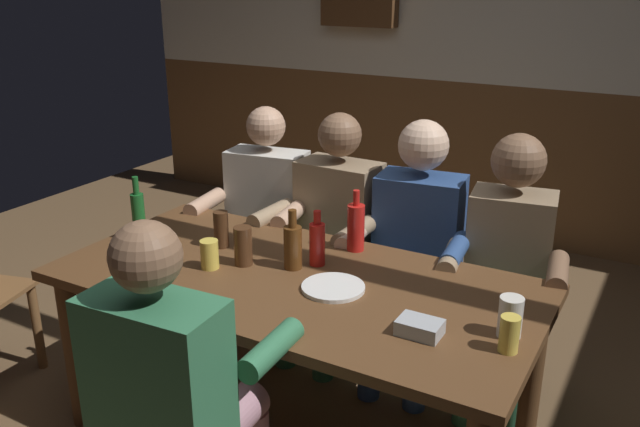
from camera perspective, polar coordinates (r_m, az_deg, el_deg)
The scene contains 19 objects.
ground_plane at distance 2.98m, azimuth -1.12°, elevation -17.48°, with size 6.94×6.94×0.00m, color brown.
back_wall_wainscot at distance 4.89m, azimuth 14.13°, elevation 4.35°, with size 5.78×0.12×1.10m, color brown.
dining_table at distance 2.59m, azimuth -2.17°, elevation -7.37°, with size 1.84×0.90×0.72m.
person_0 at distance 3.40m, azimuth -5.04°, elevation -0.15°, with size 0.57×0.56×1.19m.
person_1 at distance 3.21m, azimuth 1.00°, elevation -1.06°, with size 0.54×0.52×1.20m.
person_2 at distance 3.04m, azimuth 8.05°, elevation -2.33°, with size 0.55×0.56×1.21m.
person_3 at distance 2.93m, azimuth 15.67°, elevation -3.86°, with size 0.52×0.57×1.20m.
person_4 at distance 2.10m, azimuth -12.34°, elevation -13.84°, with size 0.56×0.52×1.20m.
condiment_caddy at distance 2.18m, azimuth 8.50°, elevation -9.59°, with size 0.14×0.10×0.05m, color #B2B7BC.
plate_0 at distance 2.45m, azimuth 1.13°, elevation -6.33°, with size 0.23×0.23×0.01m, color white.
bottle_0 at distance 2.58m, azimuth -2.33°, elevation -2.74°, with size 0.07×0.07×0.24m.
bottle_1 at distance 2.75m, azimuth 3.07°, elevation -1.10°, with size 0.07×0.07×0.26m.
bottle_2 at distance 2.61m, azimuth -0.24°, elevation -2.50°, with size 0.06×0.06×0.22m.
bottle_3 at distance 2.95m, azimuth -15.22°, elevation -0.12°, with size 0.06×0.06×0.28m.
pint_glass_0 at distance 2.64m, azimuth -6.58°, elevation -2.76°, with size 0.07×0.07×0.16m, color #4C2D19.
pint_glass_1 at distance 2.82m, azimuth -8.43°, elevation -1.35°, with size 0.06×0.06×0.16m, color #4C2D19.
pint_glass_2 at distance 2.21m, azimuth 15.92°, elevation -8.48°, with size 0.08×0.08×0.13m, color white.
pint_glass_3 at distance 2.63m, azimuth -9.40°, elevation -3.46°, with size 0.07×0.07×0.11m, color #E5C64C.
pint_glass_4 at distance 2.13m, azimuth 15.84°, elevation -9.87°, with size 0.06×0.06×0.12m, color #E5C64C.
Camera 1 is at (1.21, -2.03, 1.82)m, focal length 37.52 mm.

